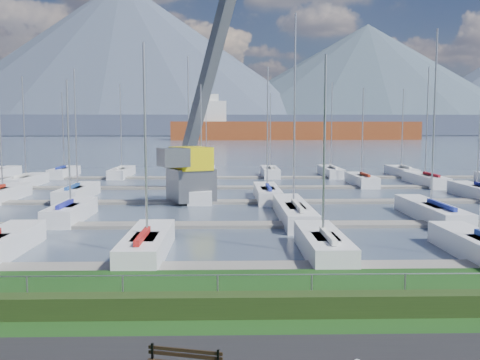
{
  "coord_description": "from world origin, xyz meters",
  "views": [
    {
      "loc": [
        -0.68,
        -16.53,
        5.93
      ],
      "look_at": [
        0.0,
        12.0,
        3.0
      ],
      "focal_mm": 40.0,
      "sensor_mm": 36.0,
      "label": 1
    }
  ],
  "objects": [
    {
      "name": "path",
      "position": [
        0.0,
        -3.0,
        0.01
      ],
      "size": [
        160.0,
        2.0,
        0.04
      ],
      "primitive_type": "cube",
      "color": "black",
      "rests_on": "grass"
    },
    {
      "name": "water",
      "position": [
        0.0,
        260.0,
        -0.4
      ],
      "size": [
        800.0,
        540.0,
        0.2
      ],
      "primitive_type": "cube",
      "color": "#475469"
    },
    {
      "name": "hedge",
      "position": [
        0.0,
        -0.4,
        0.35
      ],
      "size": [
        80.0,
        0.7,
        0.7
      ],
      "primitive_type": "cube",
      "color": "#223513",
      "rests_on": "grass"
    },
    {
      "name": "fence",
      "position": [
        0.0,
        0.0,
        1.2
      ],
      "size": [
        80.0,
        0.04,
        0.04
      ],
      "primitive_type": "cylinder",
      "rotation": [
        0.0,
        1.57,
        0.0
      ],
      "color": "gray",
      "rests_on": "grass"
    },
    {
      "name": "foothill",
      "position": [
        0.0,
        330.0,
        6.0
      ],
      "size": [
        900.0,
        80.0,
        12.0
      ],
      "primitive_type": "cube",
      "color": "#475068",
      "rests_on": "water"
    },
    {
      "name": "mountains",
      "position": [
        7.35,
        404.62,
        46.68
      ],
      "size": [
        1190.0,
        360.0,
        115.0
      ],
      "color": "#3F4B5C",
      "rests_on": "water"
    },
    {
      "name": "docks",
      "position": [
        0.0,
        26.0,
        -0.22
      ],
      "size": [
        90.0,
        41.6,
        0.25
      ],
      "color": "slate",
      "rests_on": "water"
    },
    {
      "name": "crane",
      "position": [
        -3.14,
        27.4,
        5.33
      ],
      "size": [
        7.94,
        12.83,
        22.35
      ],
      "rotation": [
        0.0,
        0.0,
        0.42
      ],
      "color": "slate",
      "rests_on": "water"
    },
    {
      "name": "cargo_ship_mid",
      "position": [
        24.42,
        216.49,
        3.47
      ],
      "size": [
        108.68,
        26.94,
        21.5
      ],
      "rotation": [
        0.0,
        0.0,
        0.08
      ],
      "color": "brown",
      "rests_on": "water"
    },
    {
      "name": "sailboat_fleet",
      "position": [
        -1.32,
        28.42,
        5.4
      ],
      "size": [
        73.76,
        49.9,
        13.86
      ],
      "color": "navy",
      "rests_on": "water"
    }
  ]
}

